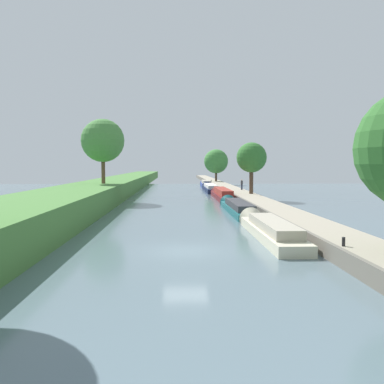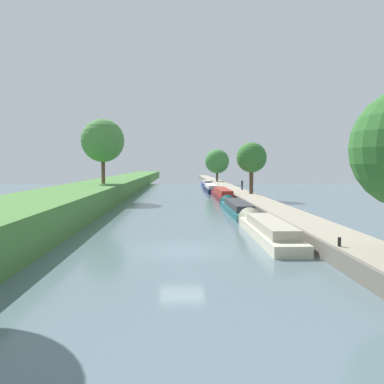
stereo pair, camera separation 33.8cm
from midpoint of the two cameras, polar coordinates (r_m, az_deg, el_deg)
ground_plane at (r=22.78m, az=-1.01°, el=-8.39°), size 160.00×160.00×0.00m
right_towpath at (r=24.55m, az=20.65°, el=-6.74°), size 3.20×260.00×0.84m
stone_quay at (r=23.94m, az=16.81°, el=-6.87°), size 0.25×260.00×0.89m
narrowboat_cream at (r=27.94m, az=10.70°, el=-5.10°), size 2.04×13.09×1.94m
narrowboat_teal at (r=41.77m, az=6.45°, el=-2.13°), size 2.00×14.60×1.90m
narrowboat_maroon at (r=57.18m, az=4.41°, el=-0.35°), size 1.84×16.76×2.04m
narrowboat_navy at (r=74.49m, az=2.75°, el=0.57°), size 2.05×16.62×1.94m
narrowboat_blue at (r=89.24m, az=2.18°, el=1.15°), size 1.90×11.68×1.94m
tree_rightbank_midnear at (r=55.97m, az=8.59°, el=4.80°), size 4.14×4.14×7.06m
tree_rightbank_midfar at (r=97.94m, az=3.67°, el=4.35°), size 5.83×5.83×7.74m
tree_leftbank_upstream at (r=54.80m, az=-12.33°, el=7.10°), size 5.67×5.67×8.52m
person_walking at (r=64.67m, az=7.24°, el=1.08°), size 0.34×0.34×1.66m
mooring_bollard_near at (r=21.21m, az=20.55°, el=-6.62°), size 0.16×0.16×0.45m
mooring_bollard_far at (r=94.36m, az=2.97°, el=1.59°), size 0.16×0.16×0.45m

